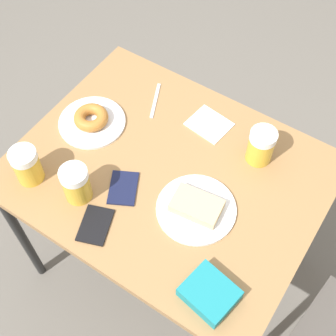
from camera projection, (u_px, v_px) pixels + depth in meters
ground_plane at (168, 262)px, 2.18m from camera, size 8.00×8.00×0.00m
table at (168, 182)px, 1.60m from camera, size 0.79×1.01×0.76m
plate_with_cake at (196, 208)px, 1.46m from camera, size 0.25×0.25×0.04m
plate_with_donut at (92, 120)px, 1.65m from camera, size 0.24×0.24×0.05m
beer_mug_left at (76, 184)px, 1.44m from camera, size 0.09×0.09×0.13m
beer_mug_center at (27, 165)px, 1.48m from camera, size 0.09×0.09×0.13m
beer_mug_right at (261, 146)px, 1.53m from camera, size 0.09×0.09×0.13m
napkin_folded at (209, 124)px, 1.66m from camera, size 0.14×0.16×0.00m
fork at (155, 100)px, 1.72m from camera, size 0.16×0.08×0.00m
passport_near_edge at (95, 225)px, 1.43m from camera, size 0.15×0.13×0.01m
passport_far_edge at (123, 188)px, 1.51m from camera, size 0.15×0.14×0.01m
blue_pouch at (210, 293)px, 1.30m from camera, size 0.15×0.16×0.04m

